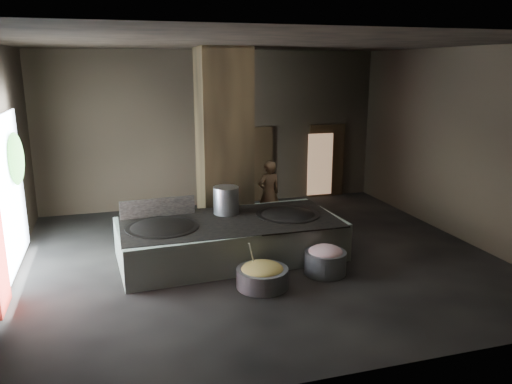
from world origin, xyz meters
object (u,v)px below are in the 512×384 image
object	(u,v)px
hearth_platform	(230,239)
meat_basin	(325,262)
wok_right	(288,218)
cook	(269,193)
stock_pot	(226,200)
wok_left	(162,231)
veg_basin	(262,278)

from	to	relation	value
hearth_platform	meat_basin	size ratio (longest dim) A/B	5.64
wok_right	cook	bearing A→B (deg)	84.80
stock_pot	cook	bearing A→B (deg)	44.07
hearth_platform	wok_right	size ratio (longest dim) A/B	3.41
wok_left	veg_basin	xyz separation A→B (m)	(1.67, -1.62, -0.57)
hearth_platform	wok_right	bearing A→B (deg)	-1.30
hearth_platform	wok_left	world-z (taller)	wok_left
stock_pot	meat_basin	xyz separation A→B (m)	(1.57, -1.97, -0.90)
wok_right	veg_basin	xyz separation A→B (m)	(-1.13, -1.72, -0.57)
wok_left	stock_pot	size ratio (longest dim) A/B	2.42
hearth_platform	wok_right	xyz separation A→B (m)	(1.35, 0.05, 0.34)
wok_left	veg_basin	distance (m)	2.39
wok_right	veg_basin	distance (m)	2.13
hearth_platform	wok_right	world-z (taller)	wok_right
hearth_platform	wok_left	bearing A→B (deg)	178.56
stock_pot	meat_basin	size ratio (longest dim) A/B	0.74
wok_right	hearth_platform	bearing A→B (deg)	-177.88
wok_left	hearth_platform	bearing A→B (deg)	1.97
hearth_platform	cook	bearing A→B (deg)	48.94
cook	wok_right	bearing A→B (deg)	75.35
wok_left	cook	world-z (taller)	cook
hearth_platform	wok_right	distance (m)	1.39
wok_left	stock_pot	distance (m)	1.66
wok_right	veg_basin	world-z (taller)	wok_right
wok_left	meat_basin	size ratio (longest dim) A/B	1.78
wok_right	cook	world-z (taller)	cook
wok_left	wok_right	size ratio (longest dim) A/B	1.07
veg_basin	cook	bearing A→B (deg)	70.24
stock_pot	hearth_platform	bearing A→B (deg)	-95.19
wok_right	stock_pot	world-z (taller)	stock_pot
stock_pot	veg_basin	bearing A→B (deg)	-85.71
veg_basin	meat_basin	bearing A→B (deg)	10.03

